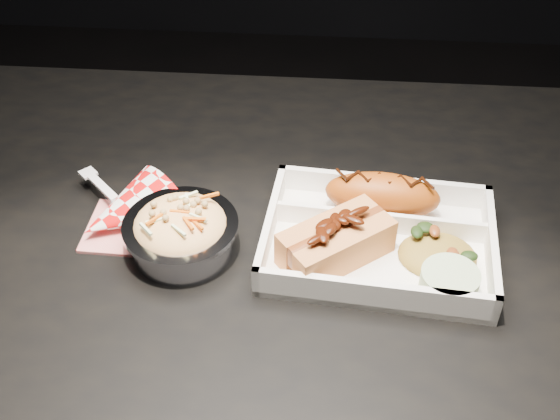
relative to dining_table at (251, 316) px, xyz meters
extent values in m
cube|color=black|center=(0.00, 0.00, 0.08)|extent=(1.20, 0.80, 0.03)
cube|color=white|center=(0.14, 0.03, 0.09)|extent=(0.26, 0.20, 0.01)
cube|color=white|center=(0.15, 0.12, 0.11)|extent=(0.25, 0.03, 0.04)
cube|color=white|center=(0.13, -0.06, 0.11)|extent=(0.25, 0.03, 0.04)
cube|color=white|center=(0.02, 0.04, 0.11)|extent=(0.02, 0.18, 0.04)
cube|color=white|center=(0.26, 0.02, 0.11)|extent=(0.02, 0.18, 0.04)
cube|color=white|center=(0.14, 0.06, 0.11)|extent=(0.23, 0.03, 0.03)
ellipsoid|color=#A24710|center=(0.15, 0.09, 0.12)|extent=(0.14, 0.06, 0.05)
cube|color=#D58648|center=(0.11, 0.00, 0.12)|extent=(0.11, 0.09, 0.04)
cube|color=#D58648|center=(0.08, 0.02, 0.12)|extent=(0.11, 0.09, 0.04)
cylinder|color=brown|center=(0.09, 0.01, 0.13)|extent=(0.11, 0.09, 0.03)
ellipsoid|color=#A68230|center=(0.21, 0.01, 0.11)|extent=(0.09, 0.08, 0.03)
cylinder|color=#B2C998|center=(0.21, -0.04, 0.11)|extent=(0.06, 0.06, 0.03)
cylinder|color=silver|center=(-0.08, 0.01, 0.11)|extent=(0.11, 0.11, 0.04)
cylinder|color=silver|center=(-0.08, 0.01, 0.13)|extent=(0.13, 0.13, 0.01)
ellipsoid|color=beige|center=(-0.08, 0.01, 0.13)|extent=(0.10, 0.10, 0.04)
cube|color=red|center=(-0.14, 0.04, 0.09)|extent=(0.11, 0.09, 0.00)
cone|color=red|center=(-0.15, 0.05, 0.11)|extent=(0.15, 0.15, 0.10)
cube|color=white|center=(-0.19, 0.09, 0.11)|extent=(0.05, 0.05, 0.00)
cube|color=white|center=(-0.21, 0.12, 0.11)|extent=(0.03, 0.03, 0.00)
camera|label=1|loc=(0.08, -0.54, 0.64)|focal=45.00mm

